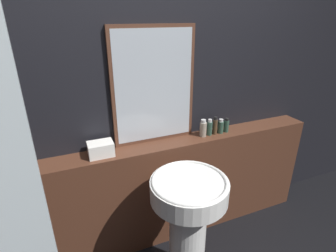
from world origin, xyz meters
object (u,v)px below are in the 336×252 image
(conditioner_bottle, at_px, (210,128))
(mirror, at_px, (154,87))
(shampoo_bottle, at_px, (203,129))
(pedestal_sink, at_px, (188,217))
(lotion_bottle, at_px, (215,126))
(hand_soap_bottle, at_px, (226,126))
(body_wash_bottle, at_px, (221,127))
(towel_stack, at_px, (101,149))

(conditioner_bottle, bearing_deg, mirror, 169.10)
(shampoo_bottle, relative_size, conditioner_bottle, 1.04)
(mirror, xyz_separation_m, conditioner_bottle, (0.45, -0.09, -0.37))
(pedestal_sink, relative_size, lotion_bottle, 5.69)
(hand_soap_bottle, bearing_deg, conditioner_bottle, -180.00)
(body_wash_bottle, bearing_deg, pedestal_sink, -138.71)
(shampoo_bottle, distance_m, conditioner_bottle, 0.06)
(pedestal_sink, height_order, shampoo_bottle, shampoo_bottle)
(pedestal_sink, bearing_deg, conditioner_bottle, 47.85)
(pedestal_sink, xyz_separation_m, mirror, (-0.03, 0.54, 0.78))
(shampoo_bottle, relative_size, lotion_bottle, 0.95)
(conditioner_bottle, bearing_deg, towel_stack, 180.00)
(pedestal_sink, height_order, mirror, mirror)
(lotion_bottle, bearing_deg, body_wash_bottle, -0.00)
(conditioner_bottle, distance_m, lotion_bottle, 0.05)
(towel_stack, distance_m, lotion_bottle, 0.94)
(mirror, distance_m, towel_stack, 0.59)
(conditioner_bottle, bearing_deg, pedestal_sink, -132.15)
(mirror, relative_size, lotion_bottle, 5.67)
(mirror, relative_size, conditioner_bottle, 6.24)
(towel_stack, bearing_deg, pedestal_sink, -44.35)
(mirror, bearing_deg, body_wash_bottle, -8.83)
(pedestal_sink, bearing_deg, shampoo_bottle, 52.33)
(conditioner_bottle, xyz_separation_m, body_wash_bottle, (0.11, 0.00, -0.01))
(mirror, height_order, conditioner_bottle, mirror)
(pedestal_sink, height_order, towel_stack, towel_stack)
(lotion_bottle, relative_size, hand_soap_bottle, 1.24)
(pedestal_sink, relative_size, hand_soap_bottle, 7.04)
(mirror, height_order, body_wash_bottle, mirror)
(pedestal_sink, xyz_separation_m, conditioner_bottle, (0.41, 0.46, 0.41))
(lotion_bottle, distance_m, hand_soap_bottle, 0.11)
(shampoo_bottle, bearing_deg, body_wash_bottle, -0.00)
(pedestal_sink, distance_m, towel_stack, 0.76)
(conditioner_bottle, distance_m, hand_soap_bottle, 0.16)
(towel_stack, height_order, lotion_bottle, lotion_bottle)
(pedestal_sink, height_order, hand_soap_bottle, hand_soap_bottle)
(pedestal_sink, xyz_separation_m, towel_stack, (-0.47, 0.46, 0.39))
(towel_stack, relative_size, conditioner_bottle, 1.26)
(lotion_bottle, bearing_deg, towel_stack, -180.00)
(towel_stack, xyz_separation_m, shampoo_bottle, (0.82, 0.00, 0.02))
(hand_soap_bottle, bearing_deg, mirror, 171.98)
(lotion_bottle, bearing_deg, pedestal_sink, -135.53)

